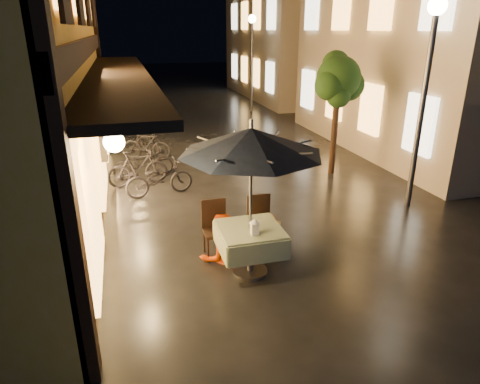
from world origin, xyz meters
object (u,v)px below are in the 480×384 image
object	(u,v)px
table_lantern	(255,226)
person_yellow	(266,216)
bicycle_0	(159,178)
patio_umbrella	(251,141)
cafe_table	(250,239)
streetlamp_near	(428,68)
person_orange	(220,216)

from	to	relation	value
table_lantern	person_yellow	world-z (taller)	person_yellow
table_lantern	bicycle_0	bearing A→B (deg)	104.82
bicycle_0	person_yellow	bearing A→B (deg)	-165.65
patio_umbrella	bicycle_0	distance (m)	4.30
bicycle_0	cafe_table	bearing A→B (deg)	-175.03
streetlamp_near	cafe_table	xyz separation A→B (m)	(-4.14, -1.73, -2.33)
patio_umbrella	bicycle_0	xyz separation A→B (m)	(-1.06, 3.79, -1.73)
streetlamp_near	person_yellow	size ratio (longest dim) A/B	3.06
person_yellow	table_lantern	bearing A→B (deg)	71.50
table_lantern	cafe_table	bearing A→B (deg)	90.00
streetlamp_near	person_yellow	bearing A→B (deg)	-162.43
patio_umbrella	person_yellow	bearing A→B (deg)	51.45
streetlamp_near	table_lantern	size ratio (longest dim) A/B	16.92
streetlamp_near	bicycle_0	world-z (taller)	streetlamp_near
table_lantern	bicycle_0	xyz separation A→B (m)	(-1.06, 4.02, -0.50)
cafe_table	table_lantern	distance (m)	0.40
person_yellow	bicycle_0	bearing A→B (deg)	-53.70
table_lantern	person_yellow	distance (m)	0.93
patio_umbrella	person_orange	size ratio (longest dim) A/B	1.58
patio_umbrella	person_yellow	size ratio (longest dim) A/B	1.78
person_orange	table_lantern	bearing A→B (deg)	100.24
person_yellow	bicycle_0	world-z (taller)	person_yellow
cafe_table	person_orange	world-z (taller)	person_orange
cafe_table	bicycle_0	world-z (taller)	bicycle_0
table_lantern	person_orange	xyz separation A→B (m)	(-0.35, 0.79, -0.14)
streetlamp_near	bicycle_0	bearing A→B (deg)	158.38
bicycle_0	patio_umbrella	bearing A→B (deg)	-175.03
cafe_table	person_yellow	world-z (taller)	person_yellow
table_lantern	person_yellow	xyz separation A→B (m)	(0.45, 0.78, -0.23)
streetlamp_near	person_yellow	distance (m)	4.47
patio_umbrella	person_orange	distance (m)	1.52
cafe_table	streetlamp_near	bearing A→B (deg)	22.68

